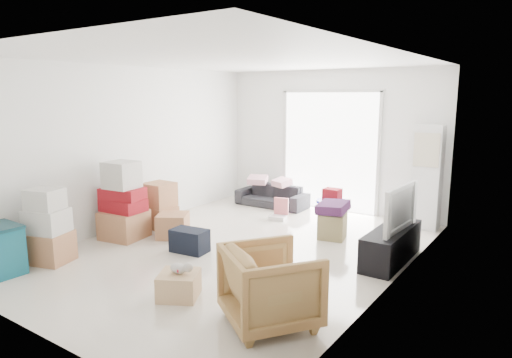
{
  "coord_description": "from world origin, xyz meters",
  "views": [
    {
      "loc": [
        3.83,
        -5.09,
        2.23
      ],
      "look_at": [
        0.18,
        0.2,
        1.04
      ],
      "focal_mm": 32.0,
      "sensor_mm": 36.0,
      "label": 1
    }
  ],
  "objects_px": {
    "ottoman": "(332,226)",
    "tv_console": "(391,245)",
    "wood_crate": "(179,285)",
    "storage_bins": "(2,249)",
    "television": "(393,224)",
    "kids_table": "(332,199)",
    "armchair": "(271,282)",
    "ac_tower": "(427,177)",
    "sofa": "(272,192)"
  },
  "relations": [
    {
      "from": "ottoman",
      "to": "tv_console",
      "type": "bearing_deg",
      "value": -23.71
    },
    {
      "from": "wood_crate",
      "to": "storage_bins",
      "type": "bearing_deg",
      "value": -161.83
    },
    {
      "from": "television",
      "to": "wood_crate",
      "type": "bearing_deg",
      "value": 150.14
    },
    {
      "from": "television",
      "to": "kids_table",
      "type": "xyz_separation_m",
      "value": [
        -1.39,
        1.08,
        -0.05
      ]
    },
    {
      "from": "tv_console",
      "to": "armchair",
      "type": "bearing_deg",
      "value": -100.06
    },
    {
      "from": "kids_table",
      "to": "wood_crate",
      "type": "distance_m",
      "value": 3.54
    },
    {
      "from": "ac_tower",
      "to": "tv_console",
      "type": "height_order",
      "value": "ac_tower"
    },
    {
      "from": "wood_crate",
      "to": "tv_console",
      "type": "bearing_deg",
      "value": 56.98
    },
    {
      "from": "television",
      "to": "armchair",
      "type": "bearing_deg",
      "value": 173.1
    },
    {
      "from": "wood_crate",
      "to": "kids_table",
      "type": "bearing_deg",
      "value": 86.84
    },
    {
      "from": "armchair",
      "to": "tv_console",
      "type": "bearing_deg",
      "value": -64.79
    },
    {
      "from": "sofa",
      "to": "ottoman",
      "type": "height_order",
      "value": "sofa"
    },
    {
      "from": "television",
      "to": "ottoman",
      "type": "xyz_separation_m",
      "value": [
        -1.09,
        0.48,
        -0.33
      ]
    },
    {
      "from": "sofa",
      "to": "kids_table",
      "type": "height_order",
      "value": "kids_table"
    },
    {
      "from": "ac_tower",
      "to": "sofa",
      "type": "xyz_separation_m",
      "value": [
        -2.96,
        -0.15,
        -0.59
      ]
    },
    {
      "from": "ac_tower",
      "to": "storage_bins",
      "type": "xyz_separation_m",
      "value": [
        -3.85,
        -5.06,
        -0.56
      ]
    },
    {
      "from": "television",
      "to": "wood_crate",
      "type": "xyz_separation_m",
      "value": [
        -1.58,
        -2.44,
        -0.38
      ]
    },
    {
      "from": "armchair",
      "to": "ottoman",
      "type": "relative_size",
      "value": 2.18
    },
    {
      "from": "storage_bins",
      "to": "wood_crate",
      "type": "distance_m",
      "value": 2.44
    },
    {
      "from": "storage_bins",
      "to": "ottoman",
      "type": "bearing_deg",
      "value": 52.68
    },
    {
      "from": "ottoman",
      "to": "wood_crate",
      "type": "xyz_separation_m",
      "value": [
        -0.49,
        -2.92,
        -0.06
      ]
    },
    {
      "from": "tv_console",
      "to": "ottoman",
      "type": "relative_size",
      "value": 3.46
    },
    {
      "from": "storage_bins",
      "to": "wood_crate",
      "type": "xyz_separation_m",
      "value": [
        2.32,
        0.76,
        -0.18
      ]
    },
    {
      "from": "ac_tower",
      "to": "ottoman",
      "type": "xyz_separation_m",
      "value": [
        -1.04,
        -1.38,
        -0.68
      ]
    },
    {
      "from": "television",
      "to": "kids_table",
      "type": "bearing_deg",
      "value": 55.36
    },
    {
      "from": "ottoman",
      "to": "sofa",
      "type": "bearing_deg",
      "value": 147.27
    },
    {
      "from": "ac_tower",
      "to": "television",
      "type": "height_order",
      "value": "ac_tower"
    },
    {
      "from": "storage_bins",
      "to": "kids_table",
      "type": "xyz_separation_m",
      "value": [
        2.51,
        4.28,
        0.15
      ]
    },
    {
      "from": "ac_tower",
      "to": "armchair",
      "type": "xyz_separation_m",
      "value": [
        -0.37,
        -4.22,
        -0.44
      ]
    },
    {
      "from": "armchair",
      "to": "storage_bins",
      "type": "bearing_deg",
      "value": 48.77
    },
    {
      "from": "television",
      "to": "ottoman",
      "type": "height_order",
      "value": "television"
    },
    {
      "from": "tv_console",
      "to": "wood_crate",
      "type": "bearing_deg",
      "value": -123.02
    },
    {
      "from": "tv_console",
      "to": "ottoman",
      "type": "bearing_deg",
      "value": 156.29
    },
    {
      "from": "tv_console",
      "to": "wood_crate",
      "type": "xyz_separation_m",
      "value": [
        -1.58,
        -2.44,
        -0.09
      ]
    },
    {
      "from": "sofa",
      "to": "tv_console",
      "type": "bearing_deg",
      "value": -30.39
    },
    {
      "from": "sofa",
      "to": "ottoman",
      "type": "distance_m",
      "value": 2.28
    },
    {
      "from": "armchair",
      "to": "kids_table",
      "type": "height_order",
      "value": "armchair"
    },
    {
      "from": "tv_console",
      "to": "armchair",
      "type": "height_order",
      "value": "armchair"
    },
    {
      "from": "kids_table",
      "to": "wood_crate",
      "type": "height_order",
      "value": "kids_table"
    },
    {
      "from": "armchair",
      "to": "storage_bins",
      "type": "height_order",
      "value": "armchair"
    },
    {
      "from": "armchair",
      "to": "storage_bins",
      "type": "xyz_separation_m",
      "value": [
        -3.48,
        -0.84,
        -0.11
      ]
    },
    {
      "from": "television",
      "to": "ottoman",
      "type": "relative_size",
      "value": 2.64
    },
    {
      "from": "kids_table",
      "to": "wood_crate",
      "type": "relative_size",
      "value": 1.56
    },
    {
      "from": "tv_console",
      "to": "ottoman",
      "type": "xyz_separation_m",
      "value": [
        -1.09,
        0.48,
        -0.03
      ]
    },
    {
      "from": "storage_bins",
      "to": "wood_crate",
      "type": "bearing_deg",
      "value": 18.17
    },
    {
      "from": "ac_tower",
      "to": "wood_crate",
      "type": "xyz_separation_m",
      "value": [
        -1.53,
        -4.3,
        -0.73
      ]
    },
    {
      "from": "ac_tower",
      "to": "armchair",
      "type": "bearing_deg",
      "value": -94.99
    },
    {
      "from": "television",
      "to": "ottoman",
      "type": "distance_m",
      "value": 1.24
    },
    {
      "from": "ac_tower",
      "to": "ottoman",
      "type": "height_order",
      "value": "ac_tower"
    },
    {
      "from": "ac_tower",
      "to": "wood_crate",
      "type": "distance_m",
      "value": 4.62
    }
  ]
}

